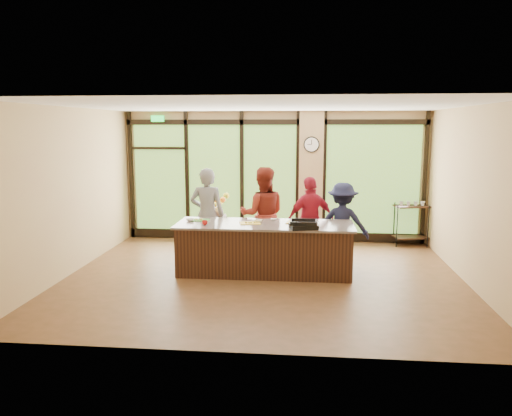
% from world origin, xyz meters
% --- Properties ---
extents(floor, '(7.00, 7.00, 0.00)m').
position_xyz_m(floor, '(0.00, 0.00, 0.00)').
color(floor, '#4D341B').
rests_on(floor, ground).
extents(ceiling, '(7.00, 7.00, 0.00)m').
position_xyz_m(ceiling, '(0.00, 0.00, 3.00)').
color(ceiling, white).
rests_on(ceiling, back_wall).
extents(back_wall, '(7.00, 0.00, 7.00)m').
position_xyz_m(back_wall, '(0.00, 3.00, 1.50)').
color(back_wall, tan).
rests_on(back_wall, floor).
extents(left_wall, '(0.00, 6.00, 6.00)m').
position_xyz_m(left_wall, '(-3.50, 0.00, 1.50)').
color(left_wall, tan).
rests_on(left_wall, floor).
extents(right_wall, '(0.00, 6.00, 6.00)m').
position_xyz_m(right_wall, '(3.50, 0.00, 1.50)').
color(right_wall, tan).
rests_on(right_wall, floor).
extents(window_wall, '(6.90, 0.12, 3.00)m').
position_xyz_m(window_wall, '(0.16, 2.95, 1.39)').
color(window_wall, tan).
rests_on(window_wall, floor).
extents(island_base, '(3.10, 1.00, 0.88)m').
position_xyz_m(island_base, '(0.00, 0.30, 0.44)').
color(island_base, '#321A10').
rests_on(island_base, floor).
extents(countertop, '(3.20, 1.10, 0.04)m').
position_xyz_m(countertop, '(0.00, 0.30, 0.90)').
color(countertop, slate).
rests_on(countertop, island_base).
extents(wall_clock, '(0.36, 0.04, 0.36)m').
position_xyz_m(wall_clock, '(0.85, 2.87, 2.25)').
color(wall_clock, black).
rests_on(wall_clock, window_wall).
extents(cook_left, '(0.70, 0.48, 1.86)m').
position_xyz_m(cook_left, '(-1.20, 1.05, 0.93)').
color(cook_left, slate).
rests_on(cook_left, floor).
extents(cook_midleft, '(0.98, 0.80, 1.88)m').
position_xyz_m(cook_midleft, '(-0.10, 1.10, 0.94)').
color(cook_midleft, maroon).
rests_on(cook_midleft, floor).
extents(cook_midright, '(1.08, 0.79, 1.70)m').
position_xyz_m(cook_midright, '(0.83, 1.12, 0.85)').
color(cook_midright, maroon).
rests_on(cook_midright, floor).
extents(cook_right, '(1.11, 0.76, 1.59)m').
position_xyz_m(cook_right, '(1.45, 1.09, 0.80)').
color(cook_right, '#171A34').
rests_on(cook_right, floor).
extents(roasting_pan, '(0.52, 0.45, 0.08)m').
position_xyz_m(roasting_pan, '(0.70, -0.09, 0.96)').
color(roasting_pan, black).
rests_on(roasting_pan, countertop).
extents(mixing_bowl, '(0.40, 0.40, 0.08)m').
position_xyz_m(mixing_bowl, '(0.79, 0.12, 0.96)').
color(mixing_bowl, silver).
rests_on(mixing_bowl, countertop).
extents(cutting_board_left, '(0.37, 0.28, 0.01)m').
position_xyz_m(cutting_board_left, '(-1.25, 0.48, 0.93)').
color(cutting_board_left, '#3B832F').
rests_on(cutting_board_left, countertop).
extents(cutting_board_center, '(0.42, 0.35, 0.01)m').
position_xyz_m(cutting_board_center, '(-0.27, 0.29, 0.93)').
color(cutting_board_center, yellow).
rests_on(cutting_board_center, countertop).
extents(cutting_board_right, '(0.48, 0.39, 0.01)m').
position_xyz_m(cutting_board_right, '(0.61, 0.42, 0.93)').
color(cutting_board_right, yellow).
rests_on(cutting_board_right, countertop).
extents(prep_bowl_near, '(0.17, 0.17, 0.05)m').
position_xyz_m(prep_bowl_near, '(-1.40, 0.39, 0.94)').
color(prep_bowl_near, white).
rests_on(prep_bowl_near, countertop).
extents(prep_bowl_mid, '(0.17, 0.17, 0.05)m').
position_xyz_m(prep_bowl_mid, '(-0.12, 0.42, 0.94)').
color(prep_bowl_mid, white).
rests_on(prep_bowl_mid, countertop).
extents(prep_bowl_far, '(0.13, 0.13, 0.03)m').
position_xyz_m(prep_bowl_far, '(0.14, 0.64, 0.93)').
color(prep_bowl_far, white).
rests_on(prep_bowl_far, countertop).
extents(red_ramekin, '(0.11, 0.11, 0.08)m').
position_xyz_m(red_ramekin, '(-1.05, 0.07, 0.96)').
color(red_ramekin, red).
rests_on(red_ramekin, countertop).
extents(flower_stand, '(0.43, 0.43, 0.74)m').
position_xyz_m(flower_stand, '(-1.16, 2.02, 0.37)').
color(flower_stand, '#321A10').
rests_on(flower_stand, floor).
extents(flower_vase, '(0.25, 0.25, 0.25)m').
position_xyz_m(flower_vase, '(-1.16, 2.02, 0.86)').
color(flower_vase, '#997853').
rests_on(flower_vase, flower_stand).
extents(bar_cart, '(0.81, 0.58, 1.01)m').
position_xyz_m(bar_cart, '(3.10, 2.75, 0.60)').
color(bar_cart, '#321A10').
rests_on(bar_cart, floor).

